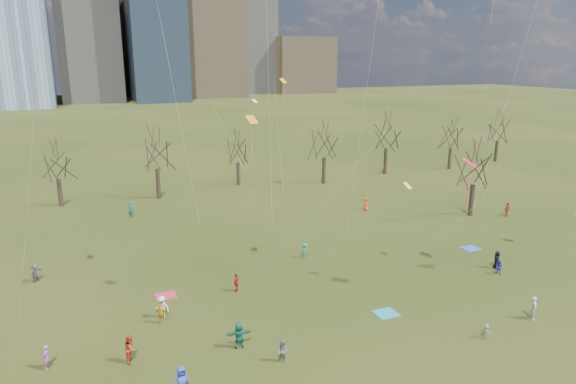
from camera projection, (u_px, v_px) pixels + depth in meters
name	position (u px, v px, depth m)	size (l,w,h in m)	color
ground	(355.00, 331.00, 35.32)	(500.00, 500.00, 0.00)	black
downtown_skyline	(99.00, 5.00, 212.42)	(212.50, 78.00, 118.00)	slate
bare_tree_row	(213.00, 153.00, 66.94)	(113.04, 29.80, 9.50)	black
blanket_teal	(386.00, 313.00, 37.74)	(1.60, 1.50, 0.03)	teal
blanket_navy	(471.00, 248.00, 50.51)	(1.60, 1.50, 0.03)	blue
blanket_crimson	(166.00, 296.00, 40.53)	(1.60, 1.50, 0.03)	#BA253B
person_0	(182.00, 382.00, 28.26)	(0.92, 0.60, 1.88)	#2A3FB7
person_1	(534.00, 308.00, 36.75)	(0.63, 0.42, 1.74)	silver
person_2	(131.00, 349.00, 31.57)	(0.88, 0.68, 1.81)	#B23219
person_3	(486.00, 331.00, 34.33)	(0.66, 0.38, 1.03)	slate
person_4	(161.00, 313.00, 36.20)	(0.89, 0.37, 1.52)	gold
person_5	(239.00, 335.00, 33.10)	(1.68, 0.53, 1.81)	#176951
person_6	(497.00, 260.00, 45.65)	(0.79, 0.52, 1.62)	black
person_7	(46.00, 357.00, 30.92)	(0.56, 0.37, 1.54)	#A854A5
person_8	(499.00, 268.00, 44.40)	(0.60, 0.47, 1.23)	#232498
person_9	(162.00, 307.00, 36.95)	(1.09, 0.63, 1.69)	silver
person_10	(507.00, 209.00, 60.54)	(0.98, 0.41, 1.67)	#AE3C18
person_11	(35.00, 273.00, 42.90)	(1.53, 0.49, 1.64)	slate
person_12	(366.00, 204.00, 62.92)	(0.79, 0.51, 1.62)	#E74C19
person_13	(130.00, 210.00, 60.11)	(0.68, 0.45, 1.87)	#16674F
person_14	(282.00, 352.00, 31.52)	(0.74, 0.57, 1.52)	slate
person_15	(304.00, 251.00, 47.88)	(0.98, 0.56, 1.52)	#19724C
person_16	(236.00, 282.00, 41.17)	(0.90, 0.38, 1.54)	#B21E19
kites_airborne	(327.00, 117.00, 44.74)	(61.88, 40.19, 34.66)	orange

